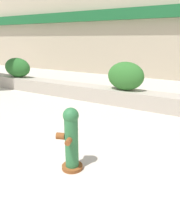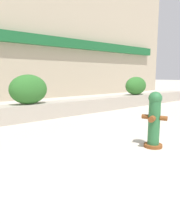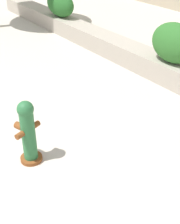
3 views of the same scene
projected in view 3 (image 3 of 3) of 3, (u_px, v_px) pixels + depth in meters
planter_wall_low at (173, 73)px, 7.33m from camera, size 18.00×0.70×0.50m
hedge_bush_0 at (60, 4)px, 10.51m from camera, size 1.37×0.66×0.82m
hedge_bush_1 at (174, 43)px, 7.02m from camera, size 1.21×0.70×0.91m
fire_hydrant at (28, 132)px, 4.76m from camera, size 0.48×0.47×1.08m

